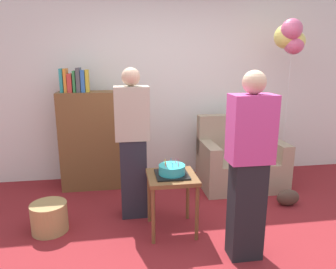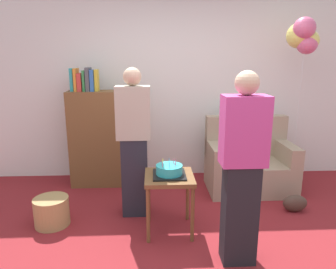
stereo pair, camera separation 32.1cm
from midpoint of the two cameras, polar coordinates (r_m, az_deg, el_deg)
ground_plane at (r=3.06m, az=3.47°, el=-20.40°), size 8.00×8.00×0.00m
wall_back at (r=4.57m, az=-1.75°, el=9.15°), size 6.00×0.10×2.70m
couch at (r=4.35m, az=11.04°, el=-4.94°), size 1.10×0.70×0.96m
bookshelf at (r=4.31m, az=-16.05°, el=-0.65°), size 0.80×0.36×1.60m
side_table at (r=3.12m, az=-2.28°, el=-9.09°), size 0.48×0.48×0.60m
birthday_cake at (r=3.06m, az=-2.31°, el=-6.66°), size 0.32×0.32×0.17m
person_blowing_candles at (r=3.35m, az=-9.23°, el=-1.69°), size 0.36×0.22×1.63m
person_holding_cake at (r=2.65m, az=11.26°, el=-5.96°), size 0.36×0.22×1.63m
wicker_basket at (r=3.53m, az=-23.48°, el=-13.82°), size 0.36×0.36×0.30m
handbag at (r=3.99m, az=18.99°, el=-10.93°), size 0.28×0.14×0.20m
balloon_bunch at (r=4.36m, az=19.59°, el=16.41°), size 0.38×0.39×2.20m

